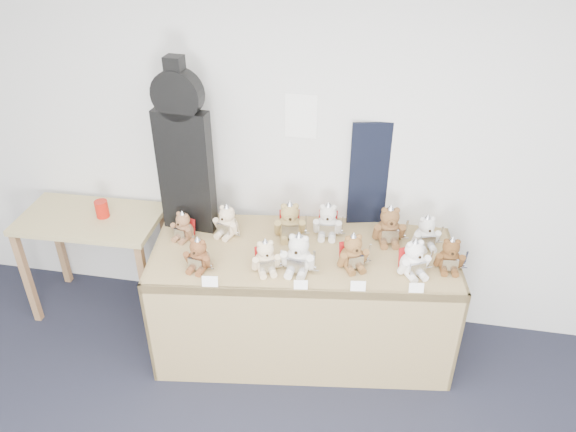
% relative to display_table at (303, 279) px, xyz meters
% --- Properties ---
extents(room_shell, '(6.00, 6.00, 6.00)m').
position_rel_display_table_xyz_m(room_shell, '(-0.11, 0.51, 0.93)').
color(room_shell, silver).
rests_on(room_shell, floor).
extents(display_table, '(2.08, 1.09, 0.83)m').
position_rel_display_table_xyz_m(display_table, '(0.00, 0.00, 0.00)').
color(display_table, '#99824E').
rests_on(display_table, floor).
extents(side_table, '(1.01, 0.58, 0.83)m').
position_rel_display_table_xyz_m(side_table, '(-1.59, 0.20, 0.05)').
color(side_table, '#978751').
rests_on(side_table, floor).
extents(guitar_case, '(0.37, 0.14, 1.19)m').
position_rel_display_table_xyz_m(guitar_case, '(-0.83, 0.22, 0.76)').
color(guitar_case, black).
rests_on(guitar_case, display_table).
extents(navy_board, '(0.55, 0.15, 0.75)m').
position_rel_display_table_xyz_m(navy_board, '(0.50, 0.53, 0.55)').
color(navy_board, black).
rests_on(navy_board, display_table).
extents(red_cup, '(0.09, 0.09, 0.12)m').
position_rel_display_table_xyz_m(red_cup, '(-1.49, 0.22, 0.24)').
color(red_cup, '#B7170C').
rests_on(red_cup, side_table).
extents(teddy_front_far_left, '(0.20, 0.17, 0.25)m').
position_rel_display_table_xyz_m(teddy_front_far_left, '(-0.62, -0.23, 0.27)').
color(teddy_front_far_left, brown).
rests_on(teddy_front_far_left, display_table).
extents(teddy_front_left, '(0.21, 0.20, 0.25)m').
position_rel_display_table_xyz_m(teddy_front_left, '(-0.21, -0.17, 0.27)').
color(teddy_front_left, beige).
rests_on(teddy_front_left, display_table).
extents(teddy_front_centre, '(0.24, 0.20, 0.30)m').
position_rel_display_table_xyz_m(teddy_front_centre, '(-0.01, -0.14, 0.29)').
color(teddy_front_centre, silver).
rests_on(teddy_front_centre, display_table).
extents(teddy_front_right, '(0.22, 0.21, 0.27)m').
position_rel_display_table_xyz_m(teddy_front_right, '(0.31, -0.04, 0.28)').
color(teddy_front_right, brown).
rests_on(teddy_front_right, display_table).
extents(teddy_front_far_right, '(0.23, 0.22, 0.27)m').
position_rel_display_table_xyz_m(teddy_front_far_right, '(0.68, -0.04, 0.28)').
color(teddy_front_far_right, white).
rests_on(teddy_front_far_right, display_table).
extents(teddy_front_end, '(0.21, 0.17, 0.25)m').
position_rel_display_table_xyz_m(teddy_front_end, '(0.90, 0.05, 0.27)').
color(teddy_front_end, brown).
rests_on(teddy_front_end, display_table).
extents(teddy_back_left, '(0.20, 0.19, 0.25)m').
position_rel_display_table_xyz_m(teddy_back_left, '(-0.55, 0.17, 0.27)').
color(teddy_back_left, beige).
rests_on(teddy_back_left, display_table).
extents(teddy_back_centre_left, '(0.24, 0.22, 0.29)m').
position_rel_display_table_xyz_m(teddy_back_centre_left, '(-0.13, 0.22, 0.29)').
color(teddy_back_centre_left, '#9F854F').
rests_on(teddy_back_centre_left, display_table).
extents(teddy_back_centre_right, '(0.22, 0.19, 0.27)m').
position_rel_display_table_xyz_m(teddy_back_centre_right, '(0.12, 0.29, 0.28)').
color(teddy_back_centre_right, silver).
rests_on(teddy_back_centre_right, display_table).
extents(teddy_back_right, '(0.24, 0.21, 0.29)m').
position_rel_display_table_xyz_m(teddy_back_right, '(0.52, 0.29, 0.29)').
color(teddy_back_right, brown).
rests_on(teddy_back_right, display_table).
extents(teddy_back_end, '(0.21, 0.19, 0.25)m').
position_rel_display_table_xyz_m(teddy_back_end, '(0.76, 0.28, 0.28)').
color(teddy_back_end, silver).
rests_on(teddy_back_end, display_table).
extents(teddy_back_far_left, '(0.18, 0.17, 0.22)m').
position_rel_display_table_xyz_m(teddy_back_far_left, '(-0.83, 0.07, 0.26)').
color(teddy_back_far_left, '#8A5E40').
rests_on(teddy_back_far_left, display_table).
extents(entry_card_a, '(0.10, 0.03, 0.07)m').
position_rel_display_table_xyz_m(entry_card_a, '(-0.50, -0.39, 0.21)').
color(entry_card_a, white).
rests_on(entry_card_a, display_table).
extents(entry_card_b, '(0.08, 0.03, 0.06)m').
position_rel_display_table_xyz_m(entry_card_b, '(0.03, -0.31, 0.21)').
color(entry_card_b, white).
rests_on(entry_card_b, display_table).
extents(entry_card_c, '(0.09, 0.03, 0.06)m').
position_rel_display_table_xyz_m(entry_card_c, '(0.37, -0.27, 0.21)').
color(entry_card_c, white).
rests_on(entry_card_c, display_table).
extents(entry_card_d, '(0.09, 0.03, 0.06)m').
position_rel_display_table_xyz_m(entry_card_d, '(0.71, -0.22, 0.21)').
color(entry_card_d, white).
rests_on(entry_card_d, display_table).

